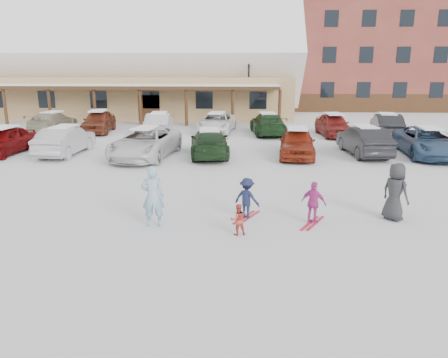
{
  "coord_description": "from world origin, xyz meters",
  "views": [
    {
      "loc": [
        0.99,
        -13.06,
        4.76
      ],
      "look_at": [
        0.3,
        1.0,
        1.0
      ],
      "focal_mm": 35.0,
      "sensor_mm": 36.0,
      "label": 1
    }
  ],
  "objects_px": {
    "day_lodge": "(138,72)",
    "parked_car_12": "(333,125)",
    "toddler_red": "(238,219)",
    "parked_car_1": "(65,140)",
    "parked_car_4": "(297,142)",
    "adult_skier": "(153,196)",
    "parked_car_7": "(53,122)",
    "parked_car_8": "(99,122)",
    "child_navy": "(247,198)",
    "parked_car_3": "(209,143)",
    "parked_car_10": "(217,123)",
    "parked_car_6": "(428,142)",
    "child_magenta": "(314,203)",
    "parked_car_5": "(364,141)",
    "bystander_dark": "(395,192)",
    "lamp_post": "(249,81)",
    "alpine_hotel": "(368,26)",
    "parked_car_0": "(4,141)",
    "parked_car_2": "(145,143)",
    "parked_car_11": "(268,124)",
    "parked_car_9": "(159,123)",
    "parked_car_13": "(387,125)"
  },
  "relations": [
    {
      "from": "child_navy",
      "to": "parked_car_12",
      "type": "height_order",
      "value": "parked_car_12"
    },
    {
      "from": "child_navy",
      "to": "parked_car_6",
      "type": "height_order",
      "value": "parked_car_6"
    },
    {
      "from": "day_lodge",
      "to": "parked_car_4",
      "type": "relative_size",
      "value": 6.58
    },
    {
      "from": "parked_car_6",
      "to": "parked_car_8",
      "type": "height_order",
      "value": "parked_car_8"
    },
    {
      "from": "parked_car_1",
      "to": "parked_car_8",
      "type": "xyz_separation_m",
      "value": [
        -0.73,
        7.63,
        0.01
      ]
    },
    {
      "from": "lamp_post",
      "to": "parked_car_2",
      "type": "distance_m",
      "value": 16.28
    },
    {
      "from": "alpine_hotel",
      "to": "parked_car_3",
      "type": "height_order",
      "value": "alpine_hotel"
    },
    {
      "from": "child_navy",
      "to": "child_magenta",
      "type": "xyz_separation_m",
      "value": [
        2.01,
        -0.42,
        0.01
      ]
    },
    {
      "from": "parked_car_5",
      "to": "parked_car_9",
      "type": "height_order",
      "value": "parked_car_5"
    },
    {
      "from": "day_lodge",
      "to": "parked_car_12",
      "type": "height_order",
      "value": "day_lodge"
    },
    {
      "from": "parked_car_4",
      "to": "lamp_post",
      "type": "bearing_deg",
      "value": 105.18
    },
    {
      "from": "day_lodge",
      "to": "parked_car_3",
      "type": "relative_size",
      "value": 6.07
    },
    {
      "from": "parked_car_13",
      "to": "child_magenta",
      "type": "bearing_deg",
      "value": 74.45
    },
    {
      "from": "day_lodge",
      "to": "toddler_red",
      "type": "height_order",
      "value": "day_lodge"
    },
    {
      "from": "alpine_hotel",
      "to": "parked_car_11",
      "type": "xyz_separation_m",
      "value": [
        -11.76,
        -21.21,
        -7.9
      ]
    },
    {
      "from": "child_magenta",
      "to": "parked_car_12",
      "type": "bearing_deg",
      "value": -74.27
    },
    {
      "from": "parked_car_11",
      "to": "parked_car_9",
      "type": "bearing_deg",
      "value": -3.68
    },
    {
      "from": "parked_car_5",
      "to": "parked_car_6",
      "type": "bearing_deg",
      "value": 172.73
    },
    {
      "from": "day_lodge",
      "to": "alpine_hotel",
      "type": "distance_m",
      "value": 25.78
    },
    {
      "from": "lamp_post",
      "to": "alpine_hotel",
      "type": "bearing_deg",
      "value": 46.83
    },
    {
      "from": "toddler_red",
      "to": "parked_car_8",
      "type": "relative_size",
      "value": 0.2
    },
    {
      "from": "parked_car_0",
      "to": "parked_car_8",
      "type": "distance_m",
      "value": 8.17
    },
    {
      "from": "parked_car_4",
      "to": "parked_car_7",
      "type": "relative_size",
      "value": 0.93
    },
    {
      "from": "parked_car_7",
      "to": "parked_car_8",
      "type": "distance_m",
      "value": 3.46
    },
    {
      "from": "alpine_hotel",
      "to": "adult_skier",
      "type": "xyz_separation_m",
      "value": [
        -16.0,
        -38.84,
        -7.7
      ]
    },
    {
      "from": "day_lodge",
      "to": "toddler_red",
      "type": "xyz_separation_m",
      "value": [
        9.81,
        -29.36,
        -3.49
      ]
    },
    {
      "from": "child_magenta",
      "to": "parked_car_9",
      "type": "xyz_separation_m",
      "value": [
        -7.98,
        16.95,
        0.07
      ]
    },
    {
      "from": "child_magenta",
      "to": "parked_car_6",
      "type": "xyz_separation_m",
      "value": [
        7.48,
        10.41,
        0.09
      ]
    },
    {
      "from": "bystander_dark",
      "to": "alpine_hotel",
      "type": "bearing_deg",
      "value": -49.09
    },
    {
      "from": "parked_car_2",
      "to": "parked_car_4",
      "type": "distance_m",
      "value": 7.86
    },
    {
      "from": "child_magenta",
      "to": "parked_car_13",
      "type": "distance_m",
      "value": 18.24
    },
    {
      "from": "day_lodge",
      "to": "parked_car_3",
      "type": "distance_m",
      "value": 20.5
    },
    {
      "from": "parked_car_0",
      "to": "parked_car_6",
      "type": "bearing_deg",
      "value": 5.64
    },
    {
      "from": "child_navy",
      "to": "parked_car_3",
      "type": "distance_m",
      "value": 9.61
    },
    {
      "from": "parked_car_7",
      "to": "parked_car_10",
      "type": "xyz_separation_m",
      "value": [
        11.74,
        0.1,
        0.0
      ]
    },
    {
      "from": "lamp_post",
      "to": "parked_car_4",
      "type": "bearing_deg",
      "value": -80.39
    },
    {
      "from": "toddler_red",
      "to": "parked_car_12",
      "type": "distance_m",
      "value": 18.78
    },
    {
      "from": "alpine_hotel",
      "to": "adult_skier",
      "type": "height_order",
      "value": "alpine_hotel"
    },
    {
      "from": "parked_car_1",
      "to": "parked_car_4",
      "type": "xyz_separation_m",
      "value": [
        12.28,
        0.01,
        -0.0
      ]
    },
    {
      "from": "bystander_dark",
      "to": "parked_car_1",
      "type": "height_order",
      "value": "bystander_dark"
    },
    {
      "from": "adult_skier",
      "to": "parked_car_7",
      "type": "xyz_separation_m",
      "value": [
        -11.04,
        18.29,
        -0.24
      ]
    },
    {
      "from": "adult_skier",
      "to": "parked_car_8",
      "type": "relative_size",
      "value": 0.41
    },
    {
      "from": "parked_car_1",
      "to": "day_lodge",
      "type": "bearing_deg",
      "value": -86.46
    },
    {
      "from": "child_navy",
      "to": "parked_car_12",
      "type": "xyz_separation_m",
      "value": [
        5.8,
        16.36,
        0.09
      ]
    },
    {
      "from": "parked_car_2",
      "to": "bystander_dark",
      "type": "bearing_deg",
      "value": -34.88
    },
    {
      "from": "child_navy",
      "to": "child_magenta",
      "type": "relative_size",
      "value": 0.98
    },
    {
      "from": "parked_car_2",
      "to": "parked_car_11",
      "type": "relative_size",
      "value": 1.12
    },
    {
      "from": "parked_car_5",
      "to": "child_magenta",
      "type": "bearing_deg",
      "value": 62.8
    },
    {
      "from": "parked_car_0",
      "to": "parked_car_12",
      "type": "distance_m",
      "value": 20.01
    },
    {
      "from": "child_navy",
      "to": "parked_car_5",
      "type": "height_order",
      "value": "parked_car_5"
    }
  ]
}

